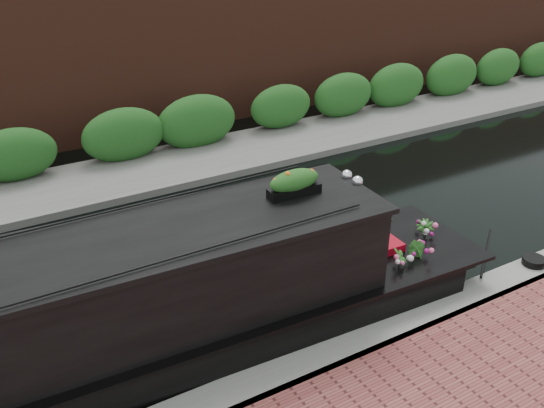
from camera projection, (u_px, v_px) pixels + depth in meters
ground at (209, 262)px, 10.79m from camera, size 80.00×80.00×0.00m
near_bank_coping at (313, 373)px, 8.25m from camera, size 40.00×0.60×0.50m
far_bank_path at (132, 178)px, 14.02m from camera, size 40.00×2.40×0.34m
far_hedge at (119, 165)px, 14.72m from camera, size 40.00×1.10×2.80m
far_brick_wall at (95, 139)px, 16.33m from camera, size 40.00×1.00×8.00m
narrowboat at (109, 330)px, 7.86m from camera, size 11.25×2.47×2.62m
rope_fender at (444, 249)px, 10.89m from camera, size 0.31×0.34×0.31m
coiled_mooring_rope at (534, 261)px, 10.23m from camera, size 0.39×0.39×0.12m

